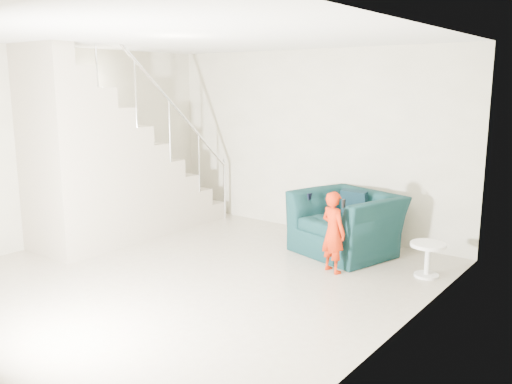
# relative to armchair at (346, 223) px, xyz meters

# --- Properties ---
(floor) EXTENTS (5.50, 5.50, 0.00)m
(floor) POSITION_rel_armchair_xyz_m (-1.02, -2.03, -0.40)
(floor) COLOR gray
(floor) RESTS_ON ground
(ceiling) EXTENTS (5.50, 5.50, 0.00)m
(ceiling) POSITION_rel_armchair_xyz_m (-1.02, -2.03, 2.30)
(ceiling) COLOR silver
(ceiling) RESTS_ON back_wall
(back_wall) EXTENTS (5.00, 0.00, 5.00)m
(back_wall) POSITION_rel_armchair_xyz_m (-1.02, 0.72, 0.95)
(back_wall) COLOR #A49E85
(back_wall) RESTS_ON floor
(left_wall) EXTENTS (0.00, 5.50, 5.50)m
(left_wall) POSITION_rel_armchair_xyz_m (-3.52, -2.03, 0.95)
(left_wall) COLOR #A49E85
(left_wall) RESTS_ON floor
(right_wall) EXTENTS (0.00, 5.50, 5.50)m
(right_wall) POSITION_rel_armchair_xyz_m (1.48, -2.03, 0.95)
(right_wall) COLOR #A49E85
(right_wall) RESTS_ON floor
(armchair) EXTENTS (1.48, 1.37, 0.80)m
(armchair) POSITION_rel_armchair_xyz_m (0.00, 0.00, 0.00)
(armchair) COLOR black
(armchair) RESTS_ON floor
(toddler) EXTENTS (0.41, 0.34, 0.98)m
(toddler) POSITION_rel_armchair_xyz_m (0.22, -0.75, 0.09)
(toddler) COLOR #9E2705
(toddler) RESTS_ON floor
(side_table) EXTENTS (0.40, 0.40, 0.40)m
(side_table) POSITION_rel_armchair_xyz_m (1.18, -0.23, -0.13)
(side_table) COLOR silver
(side_table) RESTS_ON floor
(staircase) EXTENTS (1.02, 3.03, 3.62)m
(staircase) POSITION_rel_armchair_xyz_m (-3.01, -1.48, 0.54)
(staircase) COLOR #ADA089
(staircase) RESTS_ON floor
(cushion) EXTENTS (0.36, 0.17, 0.36)m
(cushion) POSITION_rel_armchair_xyz_m (-0.01, 0.23, 0.24)
(cushion) COLOR black
(cushion) RESTS_ON armchair
(throw) EXTENTS (0.05, 0.46, 0.52)m
(throw) POSITION_rel_armchair_xyz_m (-0.50, 0.05, 0.10)
(throw) COLOR black
(throw) RESTS_ON armchair
(phone) EXTENTS (0.02, 0.05, 0.10)m
(phone) POSITION_rel_armchair_xyz_m (0.35, -0.75, 0.45)
(phone) COLOR black
(phone) RESTS_ON toddler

